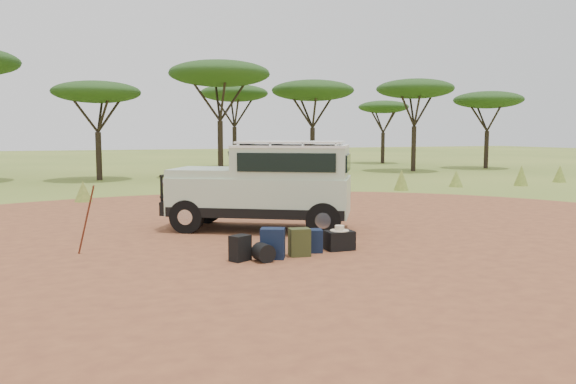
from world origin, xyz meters
name	(u,v)px	position (x,y,z in m)	size (l,w,h in m)	color
ground	(254,246)	(0.00, 0.00, 0.00)	(140.00, 140.00, 0.00)	#5C762A
dirt_clearing	(254,246)	(0.00, 0.00, 0.00)	(23.00, 23.00, 0.01)	#955430
grass_fringe	(179,188)	(0.12, 8.67, 0.40)	(36.60, 1.60, 0.90)	#5C762A
acacia_treeline	(150,84)	(0.75, 19.81, 4.87)	(46.70, 13.20, 6.26)	black
safari_vehicle	(267,187)	(0.90, 1.78, 1.02)	(4.55, 3.65, 2.11)	#B4CAAC
walking_staff	(86,220)	(-3.18, 0.39, 0.67)	(0.03, 0.03, 1.40)	maroon
backpack_black	(240,248)	(-0.65, -1.16, 0.24)	(0.34, 0.25, 0.47)	black
backpack_navy	(273,244)	(-0.04, -1.19, 0.28)	(0.43, 0.31, 0.57)	#111D36
backpack_olive	(299,242)	(0.50, -1.18, 0.26)	(0.38, 0.27, 0.53)	#363C1B
duffel_navy	(312,241)	(0.85, -0.95, 0.23)	(0.40, 0.30, 0.45)	#111D36
hard_case	(339,240)	(1.45, -0.95, 0.19)	(0.54, 0.38, 0.38)	black
stuff_sack	(263,253)	(-0.28, -1.37, 0.17)	(0.33, 0.33, 0.33)	black
safari_hat	(340,229)	(1.45, -0.95, 0.42)	(0.37, 0.37, 0.11)	beige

